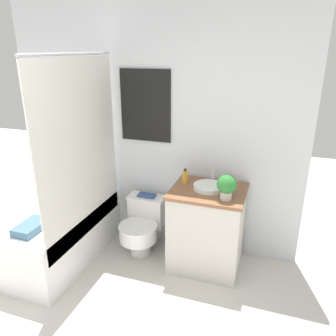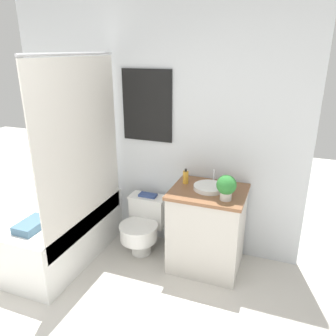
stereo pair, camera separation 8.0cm
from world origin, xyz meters
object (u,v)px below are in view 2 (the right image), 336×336
Objects in this scene: potted_plant at (226,186)px; soap_bottle at (186,177)px; toilet at (143,224)px; sink at (209,187)px; book_on_tank at (148,195)px.

soap_bottle is at bearing 151.99° from potted_plant.
toilet is at bearing -171.96° from soap_bottle.
potted_plant reaches higher than soap_bottle.
soap_bottle is (-0.25, 0.06, 0.04)m from sink.
potted_plant reaches higher than book_on_tank.
sink is at bearing -11.41° from book_on_tank.
book_on_tank is (-0.68, 0.14, -0.25)m from sink.
sink is at bearing -14.50° from soap_bottle.
soap_bottle reaches higher than sink.
sink is 0.27m from potted_plant.
sink is (0.68, -0.00, 0.52)m from toilet.
potted_plant is 1.21× the size of book_on_tank.
book_on_tank reaches higher than toilet.
toilet is 2.54× the size of potted_plant.
book_on_tank is at bearing 90.00° from toilet.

